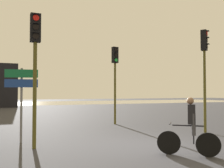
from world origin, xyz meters
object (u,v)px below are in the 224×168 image
at_px(traffic_light_near_right, 204,61).
at_px(traffic_light_center, 115,70).
at_px(direction_sign_post, 21,91).
at_px(cyclist, 190,126).
at_px(traffic_light_near_left, 35,54).

relative_size(traffic_light_near_right, traffic_light_center, 1.05).
distance_m(direction_sign_post, cyclist, 5.64).
bearing_deg(direction_sign_post, cyclist, 151.84).
xyz_separation_m(direction_sign_post, cyclist, (4.29, -3.54, -0.97)).
relative_size(traffic_light_near_right, direction_sign_post, 1.74).
xyz_separation_m(traffic_light_near_left, traffic_light_center, (4.72, 4.68, 0.04)).
height_order(traffic_light_near_right, direction_sign_post, traffic_light_near_right).
xyz_separation_m(traffic_light_center, direction_sign_post, (-5.08, -3.69, -1.21)).
bearing_deg(direction_sign_post, traffic_light_near_right, -172.73).
bearing_deg(traffic_light_near_left, cyclist, 145.72).
xyz_separation_m(traffic_light_near_right, direction_sign_post, (-7.58, 0.54, -1.34)).
bearing_deg(traffic_light_near_right, direction_sign_post, -41.29).
bearing_deg(traffic_light_center, traffic_light_near_right, 113.24).
height_order(traffic_light_near_left, traffic_light_near_right, traffic_light_near_right).
distance_m(traffic_light_near_right, cyclist, 5.02).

